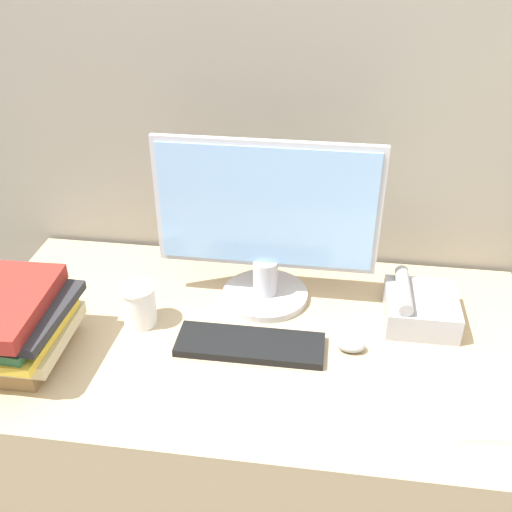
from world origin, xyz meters
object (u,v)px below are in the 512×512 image
Objects in this scene: monitor at (266,228)px; book_stack at (13,325)px; coffee_cup at (139,305)px; desk_telephone at (419,307)px; keyboard at (250,345)px; mouse at (351,345)px.

book_stack is (-0.56, -0.32, -0.12)m from monitor.
monitor is 0.38m from coffee_cup.
desk_telephone is (0.97, 0.28, -0.06)m from book_stack.
monitor is 0.30m from keyboard.
monitor is 1.59× the size of keyboard.
desk_telephone is (0.42, 0.17, 0.03)m from keyboard.
keyboard is 0.25m from mouse.
mouse is at bearing -139.98° from desk_telephone.
mouse reaches higher than keyboard.
keyboard is at bearing -157.86° from desk_telephone.
monitor is at bearing 26.87° from coffee_cup.
monitor is 0.45m from desk_telephone.
desk_telephone is at bearing 16.09° from book_stack.
book_stack is at bearing -170.45° from mouse.
monitor is at bearing 30.30° from book_stack.
monitor reaches higher than desk_telephone.
coffee_cup reaches higher than desk_telephone.
mouse is 0.36× the size of desk_telephone.
coffee_cup is 0.36× the size of book_stack.
mouse is 0.81m from book_stack.
book_stack is (-0.25, -0.17, 0.04)m from coffee_cup.
coffee_cup is (-0.54, 0.04, 0.04)m from mouse.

